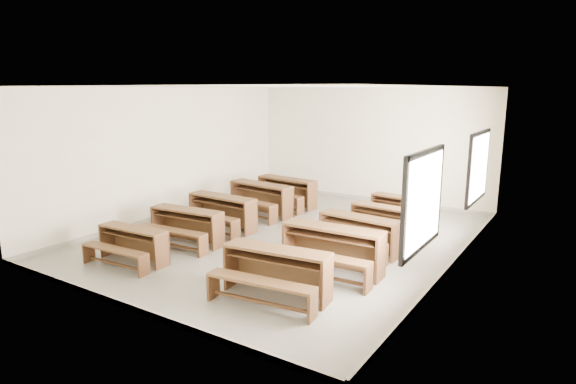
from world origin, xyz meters
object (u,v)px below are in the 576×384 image
Objects in this scene: desk_set_2 at (221,210)px; desk_set_4 at (286,190)px; desk_set_1 at (185,224)px; desk_set_7 at (358,232)px; desk_set_6 at (331,246)px; desk_set_9 at (400,208)px; desk_set_3 at (260,197)px; desk_set_0 at (132,242)px; desk_set_8 at (383,219)px; desk_set_5 at (275,269)px.

desk_set_2 is 2.64m from desk_set_4.
desk_set_1 and desk_set_7 have the same top height.
desk_set_7 is at bearing 89.53° from desk_set_6.
desk_set_9 is (3.30, 2.66, -0.07)m from desk_set_2.
desk_set_0 is at bearing -83.00° from desk_set_3.
desk_set_2 is 1.14× the size of desk_set_9.
desk_set_6 is at bearing -84.51° from desk_set_8.
desk_set_8 is at bearing -81.97° from desk_set_9.
desk_set_0 is 3.10m from desk_set_5.
desk_set_0 is 1.33m from desk_set_1.
desk_set_3 is 3.36m from desk_set_8.
desk_set_2 is 3.33m from desk_set_7.
desk_set_7 is (3.32, 0.20, -0.03)m from desk_set_2.
desk_set_4 reaches higher than desk_set_1.
desk_set_7 is 1.09× the size of desk_set_9.
desk_set_3 is 1.02× the size of desk_set_6.
desk_set_6 is (0.24, 1.37, 0.03)m from desk_set_5.
desk_set_3 is at bearing 162.86° from desk_set_7.
desk_set_1 is at bearing -123.17° from desk_set_9.
desk_set_2 is 3.92m from desk_set_5.
desk_set_3 reaches higher than desk_set_2.
desk_set_6 reaches higher than desk_set_8.
desk_set_0 is at bearing -124.66° from desk_set_8.
desk_set_0 is 0.79× the size of desk_set_3.
desk_set_3 reaches higher than desk_set_5.
desk_set_8 is at bearing 47.66° from desk_set_0.
desk_set_9 is at bearing 5.67° from desk_set_4.
desk_set_1 is 3.53m from desk_set_7.
desk_set_1 is 2.76m from desk_set_3.
desk_set_0 is 0.85× the size of desk_set_2.
desk_set_6 reaches higher than desk_set_5.
desk_set_7 is at bearing 79.15° from desk_set_5.
desk_set_8 is at bearing 5.45° from desk_set_3.
desk_set_9 is (-0.02, 2.46, -0.04)m from desk_set_7.
desk_set_2 reaches higher than desk_set_9.
desk_set_4 is 1.01× the size of desk_set_5.
desk_set_2 reaches higher than desk_set_0.
desk_set_2 is at bearing -134.58° from desk_set_9.
desk_set_2 is 1.14× the size of desk_set_8.
desk_set_8 is at bearing -13.93° from desk_set_4.
desk_set_2 is 0.95× the size of desk_set_6.
desk_set_9 is (3.27, 5.20, 0.00)m from desk_set_0.
desk_set_8 reaches higher than desk_set_9.
desk_set_2 reaches higher than desk_set_5.
desk_set_1 is 1.21m from desk_set_2.
desk_set_5 is 3.87m from desk_set_8.
desk_set_7 is at bearing 18.69° from desk_set_1.
desk_set_6 is 1.21× the size of desk_set_8.
desk_set_5 is 1.17× the size of desk_set_8.
desk_set_4 is (-0.03, 3.85, 0.03)m from desk_set_1.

